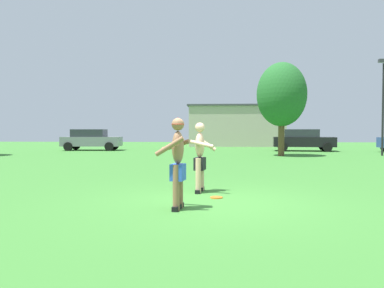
{
  "coord_description": "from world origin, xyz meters",
  "views": [
    {
      "loc": [
        0.06,
        -7.75,
        1.51
      ],
      "look_at": [
        -0.47,
        0.96,
        1.19
      ],
      "focal_mm": 35.01,
      "sensor_mm": 36.0,
      "label": 1
    }
  ],
  "objects_px": {
    "tree_left_field": "(282,95)",
    "car_gray_near_post": "(91,139)",
    "player_in_black": "(200,155)",
    "lamp_post": "(383,97)",
    "car_black_mid_lot": "(303,140)",
    "player_with_cap": "(178,159)",
    "frisbee": "(216,197)"
  },
  "relations": [
    {
      "from": "player_with_cap",
      "to": "player_in_black",
      "type": "distance_m",
      "value": 2.06
    },
    {
      "from": "player_with_cap",
      "to": "car_gray_near_post",
      "type": "xyz_separation_m",
      "value": [
        -8.6,
        20.59,
        -0.15
      ]
    },
    {
      "from": "player_in_black",
      "to": "car_gray_near_post",
      "type": "bearing_deg",
      "value": 115.74
    },
    {
      "from": "frisbee",
      "to": "tree_left_field",
      "type": "height_order",
      "value": "tree_left_field"
    },
    {
      "from": "player_with_cap",
      "to": "frisbee",
      "type": "height_order",
      "value": "player_with_cap"
    },
    {
      "from": "player_in_black",
      "to": "car_black_mid_lot",
      "type": "height_order",
      "value": "player_in_black"
    },
    {
      "from": "tree_left_field",
      "to": "car_gray_near_post",
      "type": "bearing_deg",
      "value": 157.52
    },
    {
      "from": "lamp_post",
      "to": "tree_left_field",
      "type": "relative_size",
      "value": 1.04
    },
    {
      "from": "player_with_cap",
      "to": "car_black_mid_lot",
      "type": "height_order",
      "value": "player_with_cap"
    },
    {
      "from": "player_with_cap",
      "to": "tree_left_field",
      "type": "distance_m",
      "value": 16.02
    },
    {
      "from": "car_black_mid_lot",
      "to": "lamp_post",
      "type": "distance_m",
      "value": 6.53
    },
    {
      "from": "frisbee",
      "to": "car_black_mid_lot",
      "type": "xyz_separation_m",
      "value": [
        6.36,
        19.3,
        0.81
      ]
    },
    {
      "from": "frisbee",
      "to": "lamp_post",
      "type": "bearing_deg",
      "value": 55.69
    },
    {
      "from": "car_gray_near_post",
      "to": "lamp_post",
      "type": "relative_size",
      "value": 0.77
    },
    {
      "from": "player_with_cap",
      "to": "lamp_post",
      "type": "relative_size",
      "value": 0.31
    },
    {
      "from": "player_in_black",
      "to": "frisbee",
      "type": "bearing_deg",
      "value": -63.23
    },
    {
      "from": "player_with_cap",
      "to": "player_in_black",
      "type": "bearing_deg",
      "value": 80.15
    },
    {
      "from": "player_with_cap",
      "to": "player_in_black",
      "type": "height_order",
      "value": "player_with_cap"
    },
    {
      "from": "player_in_black",
      "to": "lamp_post",
      "type": "height_order",
      "value": "lamp_post"
    },
    {
      "from": "car_black_mid_lot",
      "to": "tree_left_field",
      "type": "bearing_deg",
      "value": -114.85
    },
    {
      "from": "frisbee",
      "to": "lamp_post",
      "type": "xyz_separation_m",
      "value": [
        9.89,
        14.5,
        3.49
      ]
    },
    {
      "from": "player_in_black",
      "to": "car_black_mid_lot",
      "type": "distance_m",
      "value": 19.71
    },
    {
      "from": "frisbee",
      "to": "car_black_mid_lot",
      "type": "relative_size",
      "value": 0.06
    },
    {
      "from": "player_in_black",
      "to": "lamp_post",
      "type": "distance_m",
      "value": 17.34
    },
    {
      "from": "player_with_cap",
      "to": "frisbee",
      "type": "xyz_separation_m",
      "value": [
        0.75,
        1.24,
        -0.96
      ]
    },
    {
      "from": "player_with_cap",
      "to": "lamp_post",
      "type": "xyz_separation_m",
      "value": [
        10.64,
        15.74,
        2.53
      ]
    },
    {
      "from": "car_gray_near_post",
      "to": "player_in_black",
      "type": "bearing_deg",
      "value": -64.26
    },
    {
      "from": "car_black_mid_lot",
      "to": "frisbee",
      "type": "bearing_deg",
      "value": -108.25
    },
    {
      "from": "car_gray_near_post",
      "to": "tree_left_field",
      "type": "relative_size",
      "value": 0.8
    },
    {
      "from": "car_black_mid_lot",
      "to": "tree_left_field",
      "type": "height_order",
      "value": "tree_left_field"
    },
    {
      "from": "car_gray_near_post",
      "to": "frisbee",
      "type": "bearing_deg",
      "value": -64.22
    },
    {
      "from": "frisbee",
      "to": "car_gray_near_post",
      "type": "xyz_separation_m",
      "value": [
        -9.34,
        19.35,
        0.81
      ]
    }
  ]
}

